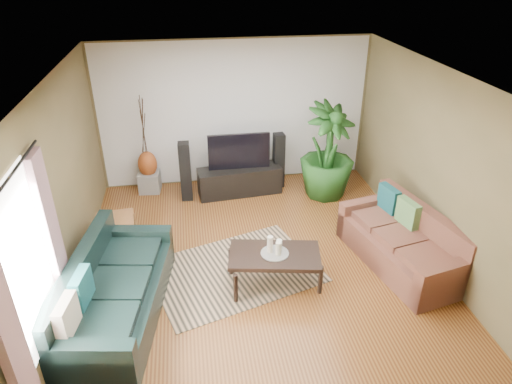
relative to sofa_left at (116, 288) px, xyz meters
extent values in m
plane|color=brown|center=(1.87, 0.81, -0.42)|extent=(5.50, 5.50, 0.00)
plane|color=white|center=(1.87, 0.81, 2.28)|extent=(5.50, 5.50, 0.00)
plane|color=brown|center=(1.87, 3.56, 0.93)|extent=(5.00, 0.00, 5.00)
plane|color=brown|center=(1.87, -1.94, 0.93)|extent=(5.00, 0.00, 5.00)
plane|color=brown|center=(-0.63, 0.81, 0.92)|extent=(0.00, 5.50, 5.50)
plane|color=brown|center=(4.37, 0.81, 0.92)|extent=(0.00, 5.50, 5.50)
plane|color=white|center=(1.87, 3.55, 0.93)|extent=(4.90, 0.00, 4.90)
plane|color=white|center=(-0.61, -0.79, 0.97)|extent=(0.00, 1.80, 1.80)
cube|color=gray|center=(-0.56, -1.54, 0.72)|extent=(0.08, 0.35, 2.20)
cube|color=gray|center=(-0.56, -0.04, 0.72)|extent=(0.08, 0.35, 2.20)
cylinder|color=black|center=(-0.56, -0.79, 1.87)|extent=(0.03, 1.90, 0.03)
cube|color=black|center=(0.00, 0.00, 0.00)|extent=(1.33, 2.41, 0.85)
cube|color=brown|center=(3.86, 0.45, 0.00)|extent=(1.29, 2.10, 0.85)
cube|color=tan|center=(1.51, 0.63, -0.42)|extent=(2.62, 2.19, 0.01)
cube|color=black|center=(2.01, 0.29, -0.18)|extent=(1.30, 0.86, 0.49)
cylinder|color=gray|center=(2.01, 0.29, 0.07)|extent=(0.37, 0.37, 0.02)
cylinder|color=silver|center=(1.95, 0.32, 0.20)|extent=(0.08, 0.08, 0.24)
cylinder|color=#F0EACB|center=(2.05, 0.25, 0.17)|extent=(0.08, 0.08, 0.19)
cylinder|color=#F2EBCD|center=(2.08, 0.35, 0.16)|extent=(0.08, 0.08, 0.15)
cube|color=black|center=(1.87, 2.95, -0.17)|extent=(1.55, 0.60, 0.51)
cube|color=black|center=(1.87, 2.97, 0.41)|extent=(1.11, 0.06, 0.66)
cube|color=black|center=(0.90, 2.89, 0.12)|extent=(0.20, 0.22, 1.09)
cube|color=black|center=(2.64, 3.14, 0.10)|extent=(0.21, 0.23, 1.06)
imported|color=#1D4E1A|center=(3.42, 2.66, 0.43)|extent=(1.33, 1.33, 1.72)
cylinder|color=black|center=(3.42, 2.66, -0.30)|extent=(0.32, 0.32, 0.25)
cube|color=gray|center=(0.21, 3.31, -0.24)|extent=(0.41, 0.41, 0.38)
ellipsoid|color=#95441B|center=(0.21, 3.31, 0.13)|extent=(0.35, 0.35, 0.48)
cube|color=brown|center=(-0.16, 1.38, -0.14)|extent=(0.60, 0.60, 0.57)
camera|label=1|loc=(1.00, -4.52, 3.63)|focal=32.00mm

